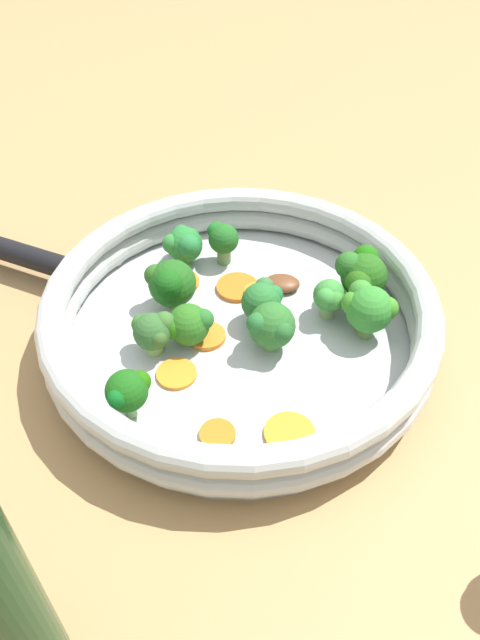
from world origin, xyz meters
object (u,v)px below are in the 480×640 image
(broccoli_floret_1, at_px, (184,244))
(broccoli_floret_10, at_px, (272,326))
(carrot_slice_0, at_px, (237,287))
(carrot_slice_1, at_px, (290,433))
(broccoli_floret_3, at_px, (170,284))
(broccoli_floret_9, at_px, (128,391))
(skillet, at_px, (240,337))
(carrot_slice_4, at_px, (261,294))
(carrot_slice_5, at_px, (217,434))
(carrot_slice_6, at_px, (207,336))
(broccoli_floret_2, at_px, (361,274))
(broccoli_floret_4, at_px, (263,301))
(broccoli_floret_6, at_px, (153,331))
(carrot_slice_2, at_px, (177,374))
(carrot_slice_3, at_px, (180,282))
(broccoli_floret_5, at_px, (368,308))
(broccoli_floret_0, at_px, (222,239))
(broccoli_floret_7, at_px, (329,297))
(broccoli_floret_8, at_px, (188,325))
(mushroom_piece_0, at_px, (282,283))

(broccoli_floret_1, height_order, broccoli_floret_10, broccoli_floret_10)
(carrot_slice_0, xyz_separation_m, broccoli_floret_1, (-0.02, -0.07, 0.02))
(carrot_slice_1, distance_m, broccoli_floret_1, 0.24)
(broccoli_floret_3, height_order, broccoli_floret_9, broccoli_floret_3)
(skillet, xyz_separation_m, broccoli_floret_1, (-0.08, -0.09, 0.03))
(carrot_slice_4, relative_size, carrot_slice_5, 0.98)
(carrot_slice_6, xyz_separation_m, broccoli_floret_10, (-0.01, 0.06, 0.03))
(broccoli_floret_2, distance_m, broccoli_floret_4, 0.10)
(carrot_slice_0, xyz_separation_m, broccoli_floret_6, (0.11, -0.04, 0.02))
(carrot_slice_6, relative_size, broccoli_floret_1, 0.83)
(carrot_slice_2, bearing_deg, carrot_slice_3, -158.05)
(carrot_slice_2, distance_m, carrot_slice_6, 0.05)
(carrot_slice_0, distance_m, broccoli_floret_5, 0.14)
(broccoli_floret_0, xyz_separation_m, broccoli_floret_9, (0.22, 0.00, 0.00))
(broccoli_floret_0, relative_size, broccoli_floret_2, 0.80)
(skillet, xyz_separation_m, carrot_slice_3, (-0.05, -0.08, 0.01))
(broccoli_floret_2, xyz_separation_m, broccoli_floret_3, (0.07, -0.17, -0.00))
(carrot_slice_3, distance_m, broccoli_floret_7, 0.15)
(carrot_slice_0, distance_m, broccoli_floret_8, 0.09)
(carrot_slice_2, bearing_deg, carrot_slice_6, 170.53)
(broccoli_floret_10, bearing_deg, broccoli_floret_7, 146.21)
(skillet, xyz_separation_m, broccoli_floret_8, (0.03, -0.04, 0.03))
(broccoli_floret_4, relative_size, broccoli_floret_10, 0.91)
(carrot_slice_3, distance_m, broccoli_floret_9, 0.17)
(broccoli_floret_1, height_order, broccoli_floret_7, broccoli_floret_1)
(broccoli_floret_1, height_order, broccoli_floret_9, broccoli_floret_9)
(broccoli_floret_5, bearing_deg, skillet, -71.75)
(broccoli_floret_9, distance_m, mushroom_piece_0, 0.21)
(carrot_slice_1, xyz_separation_m, broccoli_floret_1, (-0.18, -0.17, 0.02))
(broccoli_floret_4, bearing_deg, broccoli_floret_9, -25.32)
(broccoli_floret_10, bearing_deg, broccoli_floret_0, -140.84)
(carrot_slice_2, relative_size, broccoli_floret_9, 0.74)
(carrot_slice_0, distance_m, carrot_slice_4, 0.03)
(broccoli_floret_2, xyz_separation_m, broccoli_floret_7, (0.03, -0.02, -0.01))
(broccoli_floret_4, height_order, broccoli_floret_7, broccoli_floret_4)
(carrot_slice_3, xyz_separation_m, broccoli_floret_9, (0.17, 0.03, 0.03))
(broccoli_floret_3, relative_size, mushroom_piece_0, 1.49)
(carrot_slice_4, relative_size, mushroom_piece_0, 0.81)
(carrot_slice_5, height_order, broccoli_floret_9, broccoli_floret_9)
(broccoli_floret_8, relative_size, broccoli_floret_10, 0.89)
(mushroom_piece_0, bearing_deg, carrot_slice_2, -20.72)
(skillet, bearing_deg, carrot_slice_5, 10.59)
(carrot_slice_6, height_order, broccoli_floret_7, broccoli_floret_7)
(skillet, xyz_separation_m, broccoli_floret_9, (0.12, -0.05, 0.04))
(carrot_slice_3, height_order, broccoli_floret_6, broccoli_floret_6)
(carrot_slice_0, distance_m, broccoli_floret_7, 0.10)
(carrot_slice_3, distance_m, carrot_slice_4, 0.08)
(carrot_slice_0, bearing_deg, skillet, 21.69)
(skillet, relative_size, broccoli_floret_6, 7.99)
(carrot_slice_4, relative_size, broccoli_floret_5, 0.54)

